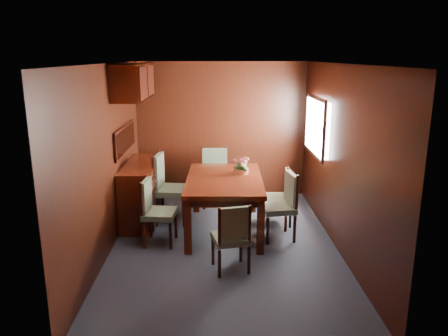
{
  "coord_description": "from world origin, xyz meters",
  "views": [
    {
      "loc": [
        -0.12,
        -5.47,
        2.5
      ],
      "look_at": [
        0.0,
        0.13,
        1.05
      ],
      "focal_mm": 35.0,
      "sensor_mm": 36.0,
      "label": 1
    }
  ],
  "objects_px": {
    "chair_left_near": "(154,208)",
    "chair_right_near": "(283,202)",
    "flower_centerpiece": "(241,166)",
    "chair_head": "(232,234)",
    "dining_table": "(224,185)",
    "sideboard": "(142,192)"
  },
  "relations": [
    {
      "from": "chair_left_near",
      "to": "chair_right_near",
      "type": "bearing_deg",
      "value": 100.4
    },
    {
      "from": "chair_right_near",
      "to": "flower_centerpiece",
      "type": "xyz_separation_m",
      "value": [
        -0.56,
        0.52,
        0.38
      ]
    },
    {
      "from": "flower_centerpiece",
      "to": "chair_right_near",
      "type": "bearing_deg",
      "value": -43.12
    },
    {
      "from": "chair_right_near",
      "to": "chair_head",
      "type": "distance_m",
      "value": 1.25
    },
    {
      "from": "flower_centerpiece",
      "to": "dining_table",
      "type": "bearing_deg",
      "value": -136.89
    },
    {
      "from": "chair_head",
      "to": "chair_right_near",
      "type": "bearing_deg",
      "value": 40.3
    },
    {
      "from": "sideboard",
      "to": "chair_head",
      "type": "height_order",
      "value": "sideboard"
    },
    {
      "from": "chair_right_near",
      "to": "sideboard",
      "type": "bearing_deg",
      "value": 61.51
    },
    {
      "from": "chair_left_near",
      "to": "dining_table",
      "type": "bearing_deg",
      "value": 119.85
    },
    {
      "from": "dining_table",
      "to": "chair_right_near",
      "type": "relative_size",
      "value": 1.81
    },
    {
      "from": "chair_left_near",
      "to": "flower_centerpiece",
      "type": "xyz_separation_m",
      "value": [
        1.21,
        0.66,
        0.41
      ]
    },
    {
      "from": "sideboard",
      "to": "flower_centerpiece",
      "type": "bearing_deg",
      "value": -8.66
    },
    {
      "from": "dining_table",
      "to": "chair_head",
      "type": "distance_m",
      "value": 1.3
    },
    {
      "from": "sideboard",
      "to": "dining_table",
      "type": "distance_m",
      "value": 1.37
    },
    {
      "from": "dining_table",
      "to": "chair_right_near",
      "type": "xyz_separation_m",
      "value": [
        0.81,
        -0.28,
        -0.16
      ]
    },
    {
      "from": "dining_table",
      "to": "sideboard",
      "type": "bearing_deg",
      "value": 161.28
    },
    {
      "from": "chair_right_near",
      "to": "flower_centerpiece",
      "type": "height_order",
      "value": "flower_centerpiece"
    },
    {
      "from": "chair_left_near",
      "to": "chair_right_near",
      "type": "height_order",
      "value": "chair_right_near"
    },
    {
      "from": "dining_table",
      "to": "chair_head",
      "type": "xyz_separation_m",
      "value": [
        0.06,
        -1.28,
        -0.21
      ]
    },
    {
      "from": "chair_right_near",
      "to": "chair_head",
      "type": "xyz_separation_m",
      "value": [
        -0.75,
        -1.0,
        -0.06
      ]
    },
    {
      "from": "chair_right_near",
      "to": "flower_centerpiece",
      "type": "relative_size",
      "value": 3.97
    },
    {
      "from": "chair_head",
      "to": "sideboard",
      "type": "bearing_deg",
      "value": 114.38
    }
  ]
}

